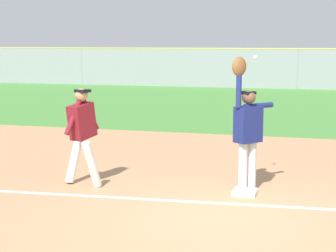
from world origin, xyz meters
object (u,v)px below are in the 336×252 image
Objects in this scene: baseball at (255,57)px; parked_car_red at (302,72)px; parked_car_tan at (211,72)px; first_base at (245,192)px; fielder at (247,126)px; runner at (82,130)px.

baseball is 25.80m from parked_car_red.
baseball is 0.02× the size of parked_car_tan.
fielder is (-0.01, 0.20, 1.08)m from first_base.
parked_car_red is (-0.16, 25.75, -1.58)m from baseball.
runner is 3.24m from baseball.
fielder is at bearing -86.87° from parked_car_red.
baseball is at bearing 32.99° from runner.
fielder reaches higher than parked_car_red.
first_base is 5.14× the size of baseball.
first_base is at bearing -95.00° from baseball.
runner is 23.24× the size of baseball.
runner is 26.64m from parked_car_red.
first_base is 3.00m from runner.
baseball is at bearing -86.73° from parked_car_red.
parked_car_red is at bearing 90.23° from first_base.
runner reaches higher than parked_car_red.
runner is at bearing 47.74° from fielder.
baseball is at bearing 85.00° from first_base.
parked_car_tan is 5.62m from parked_car_red.
parked_car_red is (5.60, 0.53, 0.00)m from parked_car_tan.
parked_car_tan is (-5.70, 25.81, 0.63)m from first_base.
runner is (-2.83, -0.36, -0.12)m from fielder.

